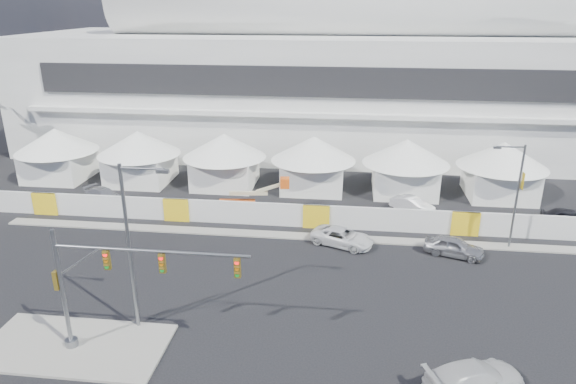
# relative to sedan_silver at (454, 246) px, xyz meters

# --- Properties ---
(ground) EXTENTS (160.00, 160.00, 0.00)m
(ground) POSITION_rel_sedan_silver_xyz_m (-16.51, -10.69, -0.73)
(ground) COLOR black
(ground) RESTS_ON ground
(median_island) EXTENTS (10.00, 5.00, 0.15)m
(median_island) POSITION_rel_sedan_silver_xyz_m (-22.51, -13.69, -0.66)
(median_island) COLOR gray
(median_island) RESTS_ON ground
(far_curb) EXTENTS (80.00, 1.20, 0.12)m
(far_curb) POSITION_rel_sedan_silver_xyz_m (3.49, 1.81, -0.67)
(far_curb) COLOR gray
(far_curb) RESTS_ON ground
(stadium) EXTENTS (80.00, 24.80, 21.98)m
(stadium) POSITION_rel_sedan_silver_xyz_m (-7.80, 30.82, 8.72)
(stadium) COLOR silver
(stadium) RESTS_ON ground
(tent_row) EXTENTS (53.40, 8.40, 5.40)m
(tent_row) POSITION_rel_sedan_silver_xyz_m (-16.01, 13.31, 2.42)
(tent_row) COLOR white
(tent_row) RESTS_ON ground
(hoarding_fence) EXTENTS (70.00, 0.25, 2.00)m
(hoarding_fence) POSITION_rel_sedan_silver_xyz_m (-10.51, 3.81, 0.27)
(hoarding_fence) COLOR silver
(hoarding_fence) RESTS_ON ground
(sedan_silver) EXTENTS (3.02, 4.62, 1.46)m
(sedan_silver) POSITION_rel_sedan_silver_xyz_m (0.00, 0.00, 0.00)
(sedan_silver) COLOR #A8AAAD
(sedan_silver) RESTS_ON ground
(pickup_curb) EXTENTS (3.85, 5.31, 1.34)m
(pickup_curb) POSITION_rel_sedan_silver_xyz_m (-8.27, 0.75, -0.06)
(pickup_curb) COLOR silver
(pickup_curb) RESTS_ON ground
(pickup_near) EXTENTS (3.78, 5.43, 1.46)m
(pickup_near) POSITION_rel_sedan_silver_xyz_m (-1.57, -14.43, -0.00)
(pickup_near) COLOR silver
(pickup_near) RESTS_ON ground
(lot_car_a) EXTENTS (3.57, 4.08, 1.33)m
(lot_car_a) POSITION_rel_sedan_silver_xyz_m (-2.18, 8.26, -0.06)
(lot_car_a) COLOR silver
(lot_car_a) RESTS_ON ground
(lot_car_b) EXTENTS (2.71, 4.88, 1.57)m
(lot_car_b) POSITION_rel_sedan_silver_xyz_m (10.55, 6.47, 0.05)
(lot_car_b) COLOR black
(lot_car_b) RESTS_ON ground
(lot_car_c) EXTENTS (3.75, 4.93, 1.33)m
(lot_car_c) POSITION_rel_sedan_silver_xyz_m (-30.66, 7.12, -0.07)
(lot_car_c) COLOR #B9BABE
(lot_car_c) RESTS_ON ground
(traffic_mast) EXTENTS (10.42, 0.67, 6.94)m
(traffic_mast) POSITION_rel_sedan_silver_xyz_m (-20.35, -13.73, 3.35)
(traffic_mast) COLOR gray
(traffic_mast) RESTS_ON median_island
(streetlight_median) EXTENTS (2.71, 0.27, 9.81)m
(streetlight_median) POSITION_rel_sedan_silver_xyz_m (-19.52, -11.49, 5.05)
(streetlight_median) COLOR slate
(streetlight_median) RESTS_ON median_island
(streetlight_curb) EXTENTS (2.42, 0.54, 8.17)m
(streetlight_curb) POSITION_rel_sedan_silver_xyz_m (4.28, 1.81, 4.02)
(streetlight_curb) COLOR slate
(streetlight_curb) RESTS_ON ground
(boom_lift) EXTENTS (6.46, 1.82, 3.24)m
(boom_lift) POSITION_rel_sedan_silver_xyz_m (-17.21, 6.30, 0.14)
(boom_lift) COLOR orange
(boom_lift) RESTS_ON ground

